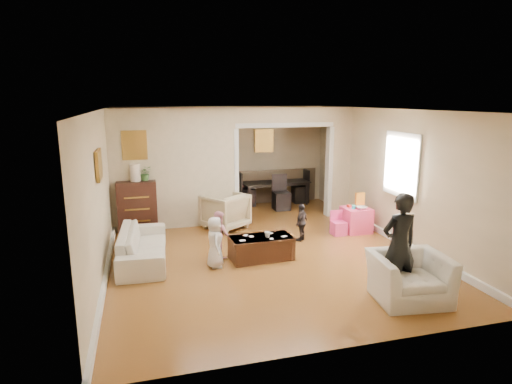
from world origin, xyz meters
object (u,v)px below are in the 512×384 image
object	(u,v)px
table_lamp	(135,172)
sofa	(143,245)
coffee_table	(261,248)
adult_person	(399,245)
play_table	(356,220)
child_toddler	(302,222)
dining_table	(274,192)
dresser	(137,207)
cyan_cup	(354,207)
child_kneel_b	(219,234)
armchair_front	(409,278)
child_kneel_a	(215,242)
armchair_back	(225,211)
coffee_cup	(267,235)

from	to	relation	value
table_lamp	sofa	bearing A→B (deg)	-87.33
coffee_table	adult_person	xyz separation A→B (m)	(1.49, -1.89, 0.56)
table_lamp	play_table	world-z (taller)	table_lamp
play_table	adult_person	xyz separation A→B (m)	(-0.90, -2.90, 0.50)
play_table	child_toddler	bearing A→B (deg)	-169.29
sofa	dining_table	world-z (taller)	dining_table
dresser	adult_person	world-z (taller)	adult_person
cyan_cup	child_kneel_b	xyz separation A→B (m)	(-2.99, -0.65, -0.14)
coffee_table	table_lamp	bearing A→B (deg)	133.67
sofa	armchair_front	size ratio (longest dim) A/B	1.94
coffee_table	play_table	world-z (taller)	play_table
coffee_table	child_toddler	xyz separation A→B (m)	(1.05, 0.75, 0.18)
coffee_table	child_kneel_a	bearing A→B (deg)	-169.99
sofa	child_kneel_a	size ratio (longest dim) A/B	2.25
armchair_back	child_toddler	world-z (taller)	armchair_back
sofa	adult_person	distance (m)	4.25
coffee_cup	child_kneel_b	xyz separation A→B (m)	(-0.80, 0.35, -0.03)
armchair_back	coffee_cup	xyz separation A→B (m)	(0.36, -2.04, 0.07)
sofa	cyan_cup	world-z (taller)	cyan_cup
dresser	sofa	bearing A→B (deg)	-87.33
armchair_back	cyan_cup	world-z (taller)	armchair_back
adult_person	child_kneel_b	distance (m)	3.12
table_lamp	adult_person	bearing A→B (deg)	-48.72
cyan_cup	dining_table	distance (m)	3.02
cyan_cup	dining_table	bearing A→B (deg)	106.44
table_lamp	cyan_cup	bearing A→B (deg)	-15.88
armchair_front	adult_person	world-z (taller)	adult_person
play_table	child_toddler	size ratio (longest dim) A/B	0.71
adult_person	child_toddler	world-z (taller)	adult_person
armchair_back	adult_person	world-z (taller)	adult_person
cyan_cup	coffee_table	bearing A→B (deg)	-157.40
table_lamp	adult_person	distance (m)	5.48
dresser	table_lamp	size ratio (longest dim) A/B	3.08
coffee_cup	child_toddler	bearing A→B (deg)	40.10
child_toddler	cyan_cup	bearing A→B (deg)	145.16
adult_person	dining_table	bearing A→B (deg)	-93.15
sofa	child_kneel_a	world-z (taller)	child_kneel_a
armchair_front	child_kneel_a	size ratio (longest dim) A/B	1.16
table_lamp	play_table	size ratio (longest dim) A/B	0.66
dining_table	armchair_front	bearing A→B (deg)	-91.34
table_lamp	dresser	bearing A→B (deg)	0.00
armchair_front	table_lamp	world-z (taller)	table_lamp
coffee_cup	child_kneel_a	size ratio (longest dim) A/B	0.12
sofa	dining_table	distance (m)	4.85
play_table	dresser	bearing A→B (deg)	165.05
coffee_table	dining_table	size ratio (longest dim) A/B	0.61
armchair_front	coffee_cup	size ratio (longest dim) A/B	9.49
armchair_back	armchair_front	bearing A→B (deg)	80.71
cyan_cup	dresser	bearing A→B (deg)	164.12
armchair_front	dining_table	bearing A→B (deg)	98.63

